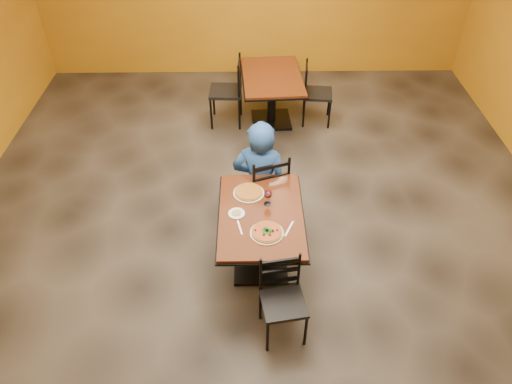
{
  "coord_description": "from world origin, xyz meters",
  "views": [
    {
      "loc": [
        -0.1,
        -3.88,
        3.89
      ],
      "look_at": [
        -0.05,
        -0.3,
        0.85
      ],
      "focal_mm": 33.87,
      "sensor_mm": 36.0,
      "label": 1
    }
  ],
  "objects_px": {
    "chair_second_left": "(226,92)",
    "side_plate": "(237,213)",
    "diner": "(260,171)",
    "chair_main_far": "(264,186)",
    "plate_far": "(249,193)",
    "table_main": "(261,228)",
    "pizza_far": "(249,192)",
    "plate_main": "(267,233)",
    "wine_glass": "(268,197)",
    "chair_main_near": "(283,303)",
    "chair_second_right": "(318,94)",
    "table_second": "(272,88)",
    "pizza_main": "(267,232)"
  },
  "relations": [
    {
      "from": "plate_main",
      "to": "pizza_main",
      "type": "bearing_deg",
      "value": 0.0
    },
    {
      "from": "chair_second_right",
      "to": "plate_far",
      "type": "relative_size",
      "value": 2.92
    },
    {
      "from": "wine_glass",
      "to": "chair_second_left",
      "type": "bearing_deg",
      "value": 100.68
    },
    {
      "from": "plate_main",
      "to": "side_plate",
      "type": "height_order",
      "value": "same"
    },
    {
      "from": "chair_main_near",
      "to": "pizza_main",
      "type": "bearing_deg",
      "value": 94.63
    },
    {
      "from": "chair_second_left",
      "to": "side_plate",
      "type": "relative_size",
      "value": 6.25
    },
    {
      "from": "plate_far",
      "to": "chair_main_near",
      "type": "bearing_deg",
      "value": -74.91
    },
    {
      "from": "chair_main_far",
      "to": "side_plate",
      "type": "xyz_separation_m",
      "value": [
        -0.29,
        -0.74,
        0.27
      ]
    },
    {
      "from": "table_second",
      "to": "chair_main_near",
      "type": "height_order",
      "value": "chair_main_near"
    },
    {
      "from": "plate_far",
      "to": "pizza_far",
      "type": "distance_m",
      "value": 0.02
    },
    {
      "from": "chair_main_near",
      "to": "diner",
      "type": "xyz_separation_m",
      "value": [
        -0.17,
        1.6,
        0.21
      ]
    },
    {
      "from": "chair_main_far",
      "to": "plate_far",
      "type": "distance_m",
      "value": 0.55
    },
    {
      "from": "plate_main",
      "to": "wine_glass",
      "type": "bearing_deg",
      "value": 86.95
    },
    {
      "from": "diner",
      "to": "wine_glass",
      "type": "height_order",
      "value": "diner"
    },
    {
      "from": "side_plate",
      "to": "wine_glass",
      "type": "height_order",
      "value": "wine_glass"
    },
    {
      "from": "chair_main_near",
      "to": "plate_far",
      "type": "bearing_deg",
      "value": 95.79
    },
    {
      "from": "chair_main_near",
      "to": "diner",
      "type": "relative_size",
      "value": 0.66
    },
    {
      "from": "chair_main_far",
      "to": "chair_second_right",
      "type": "height_order",
      "value": "chair_main_far"
    },
    {
      "from": "chair_main_near",
      "to": "chair_second_left",
      "type": "relative_size",
      "value": 0.84
    },
    {
      "from": "chair_second_right",
      "to": "plate_far",
      "type": "xyz_separation_m",
      "value": [
        -1.01,
        -2.56,
        0.3
      ]
    },
    {
      "from": "chair_main_far",
      "to": "side_plate",
      "type": "bearing_deg",
      "value": 48.87
    },
    {
      "from": "chair_second_right",
      "to": "diner",
      "type": "height_order",
      "value": "diner"
    },
    {
      "from": "chair_second_left",
      "to": "chair_second_right",
      "type": "distance_m",
      "value": 1.34
    },
    {
      "from": "diner",
      "to": "wine_glass",
      "type": "relative_size",
      "value": 7.04
    },
    {
      "from": "chair_second_right",
      "to": "side_plate",
      "type": "height_order",
      "value": "chair_second_right"
    },
    {
      "from": "chair_second_left",
      "to": "plate_far",
      "type": "relative_size",
      "value": 3.23
    },
    {
      "from": "table_main",
      "to": "diner",
      "type": "distance_m",
      "value": 0.81
    },
    {
      "from": "pizza_main",
      "to": "pizza_far",
      "type": "distance_m",
      "value": 0.59
    },
    {
      "from": "diner",
      "to": "chair_main_far",
      "type": "bearing_deg",
      "value": 135.07
    },
    {
      "from": "chair_second_left",
      "to": "plate_main",
      "type": "relative_size",
      "value": 3.23
    },
    {
      "from": "plate_far",
      "to": "table_second",
      "type": "bearing_deg",
      "value": 82.41
    },
    {
      "from": "chair_main_near",
      "to": "diner",
      "type": "distance_m",
      "value": 1.63
    },
    {
      "from": "table_second",
      "to": "diner",
      "type": "distance_m",
      "value": 2.06
    },
    {
      "from": "chair_second_left",
      "to": "wine_glass",
      "type": "bearing_deg",
      "value": 12.62
    },
    {
      "from": "table_main",
      "to": "pizza_far",
      "type": "bearing_deg",
      "value": 111.48
    },
    {
      "from": "pizza_far",
      "to": "side_plate",
      "type": "xyz_separation_m",
      "value": [
        -0.12,
        -0.3,
        -0.02
      ]
    },
    {
      "from": "chair_second_right",
      "to": "wine_glass",
      "type": "relative_size",
      "value": 5.04
    },
    {
      "from": "table_second",
      "to": "chair_second_left",
      "type": "distance_m",
      "value": 0.67
    },
    {
      "from": "chair_main_near",
      "to": "chair_second_left",
      "type": "distance_m",
      "value": 3.71
    },
    {
      "from": "chair_main_near",
      "to": "pizza_far",
      "type": "distance_m",
      "value": 1.19
    },
    {
      "from": "table_main",
      "to": "pizza_far",
      "type": "relative_size",
      "value": 4.39
    },
    {
      "from": "plate_main",
      "to": "chair_main_near",
      "type": "bearing_deg",
      "value": -76.06
    },
    {
      "from": "diner",
      "to": "pizza_main",
      "type": "relative_size",
      "value": 4.46
    },
    {
      "from": "chair_main_far",
      "to": "diner",
      "type": "xyz_separation_m",
      "value": [
        -0.05,
        0.07,
        0.15
      ]
    },
    {
      "from": "wine_glass",
      "to": "chair_second_right",
      "type": "bearing_deg",
      "value": 73.17
    },
    {
      "from": "wine_glass",
      "to": "plate_far",
      "type": "bearing_deg",
      "value": 138.9
    },
    {
      "from": "pizza_main",
      "to": "chair_main_near",
      "type": "bearing_deg",
      "value": -76.06
    },
    {
      "from": "chair_main_far",
      "to": "chair_second_left",
      "type": "height_order",
      "value": "chair_second_left"
    },
    {
      "from": "table_main",
      "to": "side_plate",
      "type": "height_order",
      "value": "side_plate"
    },
    {
      "from": "table_second",
      "to": "chair_second_right",
      "type": "distance_m",
      "value": 0.68
    }
  ]
}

